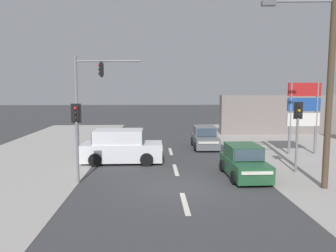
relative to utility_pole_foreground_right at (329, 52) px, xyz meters
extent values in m
plane|color=#3A3A3D|center=(-5.95, 0.47, -5.69)|extent=(140.00, 140.00, 0.00)
cube|color=silver|center=(-5.95, -1.53, -5.69)|extent=(0.20, 2.40, 0.01)
cube|color=silver|center=(-5.95, 3.47, -5.69)|extent=(0.20, 2.40, 0.01)
cube|color=silver|center=(-5.95, 8.47, -5.69)|extent=(0.20, 2.40, 0.01)
cube|color=#A39E99|center=(-14.45, 4.47, -5.68)|extent=(8.00, 40.00, 0.02)
cylinder|color=#4C3D2B|center=(0.12, -0.01, -0.37)|extent=(0.26, 0.26, 10.65)
cylinder|color=slate|center=(-1.17, 0.09, 1.97)|extent=(2.60, 0.28, 0.09)
cube|color=#595B60|center=(-2.47, 0.18, 1.90)|extent=(0.58, 0.32, 0.18)
cylinder|color=slate|center=(-11.37, 5.26, -2.69)|extent=(0.18, 0.18, 6.00)
cylinder|color=slate|center=(-9.57, 5.14, 0.01)|extent=(3.60, 0.36, 0.11)
cube|color=black|center=(-9.93, 5.16, -0.44)|extent=(0.22, 0.27, 0.68)
cube|color=black|center=(-9.93, 5.16, -0.44)|extent=(0.07, 0.44, 0.84)
sphere|color=red|center=(-10.05, 5.17, -0.22)|extent=(0.13, 0.13, 0.13)
sphere|color=black|center=(-10.05, 5.17, -0.44)|extent=(0.13, 0.13, 0.13)
sphere|color=black|center=(-10.05, 5.17, -0.66)|extent=(0.13, 0.13, 0.13)
cylinder|color=slate|center=(0.03, 2.60, -4.29)|extent=(0.12, 0.12, 2.80)
cube|color=black|center=(0.03, 2.60, -2.55)|extent=(0.27, 0.21, 0.68)
cube|color=black|center=(0.03, 2.60, -2.55)|extent=(0.44, 0.06, 0.84)
sphere|color=black|center=(0.02, 2.48, -2.33)|extent=(0.13, 0.13, 0.13)
sphere|color=orange|center=(0.02, 2.48, -2.55)|extent=(0.13, 0.13, 0.13)
sphere|color=black|center=(0.02, 2.48, -2.77)|extent=(0.13, 0.13, 0.13)
cylinder|color=slate|center=(-10.48, 1.30, -4.29)|extent=(0.12, 0.12, 2.80)
cube|color=black|center=(-10.48, 1.30, -2.55)|extent=(0.26, 0.20, 0.68)
cube|color=black|center=(-10.48, 1.30, -2.55)|extent=(0.44, 0.04, 0.84)
sphere|color=red|center=(-10.48, 1.18, -2.33)|extent=(0.13, 0.13, 0.13)
sphere|color=black|center=(-10.48, 1.18, -2.55)|extent=(0.13, 0.13, 0.13)
sphere|color=black|center=(-10.48, 1.18, -2.77)|extent=(0.13, 0.13, 0.13)
cylinder|color=slate|center=(1.59, 7.16, -3.39)|extent=(0.16, 0.16, 4.60)
cylinder|color=slate|center=(3.29, 7.16, -3.39)|extent=(0.16, 0.16, 4.60)
cube|color=red|center=(2.44, 7.16, -1.54)|extent=(2.10, 0.14, 0.84)
cube|color=#1E4793|center=(2.44, 7.16, -2.49)|extent=(2.10, 0.14, 0.84)
cube|color=silver|center=(2.44, 7.16, -3.44)|extent=(2.10, 0.14, 0.84)
cube|color=gray|center=(5.05, 16.47, -3.89)|extent=(12.00, 1.00, 3.60)
cube|color=#235633|center=(-2.77, 1.91, -5.18)|extent=(1.66, 3.63, 0.76)
cube|color=#235633|center=(-2.78, 2.21, -4.48)|extent=(1.51, 1.92, 0.64)
cube|color=#384756|center=(-2.76, 1.24, -4.48)|extent=(1.36, 0.08, 0.54)
cube|color=#384756|center=(-2.79, 3.18, -4.48)|extent=(1.33, 0.08, 0.51)
cube|color=white|center=(-2.74, 0.09, -5.01)|extent=(1.36, 0.06, 0.14)
cylinder|color=black|center=(-1.95, 0.81, -5.39)|extent=(0.19, 0.60, 0.60)
cylinder|color=black|center=(-3.55, 0.78, -5.39)|extent=(0.19, 0.60, 0.60)
cylinder|color=black|center=(-1.99, 3.04, -5.39)|extent=(0.19, 0.60, 0.60)
cylinder|color=black|center=(-3.59, 3.01, -5.39)|extent=(0.19, 0.60, 0.60)
cube|color=slate|center=(-3.43, 9.66, -5.18)|extent=(1.69, 3.64, 0.76)
cube|color=slate|center=(-3.42, 9.96, -4.48)|extent=(1.53, 1.94, 0.64)
cube|color=#384756|center=(-3.45, 8.99, -4.48)|extent=(1.36, 0.09, 0.54)
cube|color=#384756|center=(-3.40, 10.93, -4.48)|extent=(1.33, 0.09, 0.51)
cube|color=white|center=(-3.48, 7.84, -5.01)|extent=(1.36, 0.07, 0.14)
cylinder|color=black|center=(-2.66, 8.53, -5.39)|extent=(0.19, 0.60, 0.60)
cylinder|color=black|center=(-4.26, 8.57, -5.39)|extent=(0.19, 0.60, 0.60)
cylinder|color=black|center=(-2.60, 10.76, -5.39)|extent=(0.19, 0.60, 0.60)
cylinder|color=black|center=(-4.20, 10.80, -5.39)|extent=(0.19, 0.60, 0.60)
cube|color=silver|center=(-8.87, 5.30, -5.06)|extent=(4.51, 1.86, 1.00)
cube|color=silver|center=(-9.07, 5.30, -4.18)|extent=(2.71, 1.73, 0.76)
cube|color=#384756|center=(-7.70, 5.30, -4.18)|extent=(0.07, 1.58, 0.65)
cube|color=#384756|center=(-10.44, 5.31, -4.18)|extent=(0.07, 1.55, 0.61)
cube|color=white|center=(-6.60, 5.29, -4.83)|extent=(0.05, 1.56, 0.14)
cylinder|color=black|center=(-7.47, 6.22, -5.33)|extent=(0.72, 0.22, 0.72)
cylinder|color=black|center=(-7.48, 4.38, -5.33)|extent=(0.72, 0.22, 0.72)
cylinder|color=black|center=(-10.26, 6.23, -5.33)|extent=(0.72, 0.22, 0.72)
cylinder|color=black|center=(-10.27, 4.39, -5.33)|extent=(0.72, 0.22, 0.72)
camera|label=1|loc=(-7.10, -13.15, -1.46)|focal=35.00mm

